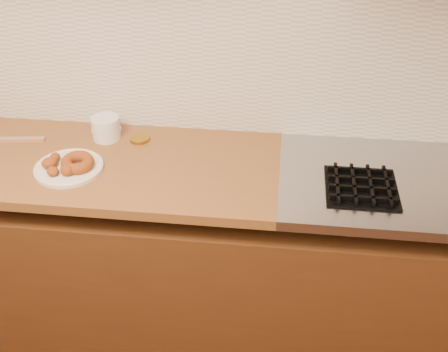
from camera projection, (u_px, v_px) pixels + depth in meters
The scene contains 10 objects.
wall_back at pixel (160, 23), 2.19m from camera, with size 4.00×0.02×2.70m, color #C4B794.
base_cabinet at pixel (160, 260), 2.47m from camera, with size 3.60×0.60×0.77m, color #4F2D11.
backsplash at pixel (162, 60), 2.26m from camera, with size 3.60×0.02×0.60m, color silver.
donut_plate at pixel (69, 168), 2.14m from camera, with size 0.26×0.26×0.01m, color silver.
ring_donut at pixel (77, 162), 2.12m from camera, with size 0.13×0.13×0.04m, color #8B3610.
fried_dough_chunks at pixel (55, 165), 2.11m from camera, with size 0.15×0.15×0.04m.
plastic_tub at pixel (106, 128), 2.31m from camera, with size 0.11×0.11×0.10m, color white.
tub_lid at pixel (106, 129), 2.39m from camera, with size 0.13×0.13×0.01m, color white.
brass_jar_lid at pixel (140, 139), 2.32m from camera, with size 0.08×0.08×0.01m, color #9D751A.
wooden_utensil at pixel (20, 140), 2.32m from camera, with size 0.20×0.02×0.02m, color #A07450.
Camera 1 is at (0.49, -0.10, 2.09)m, focal length 45.00 mm.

